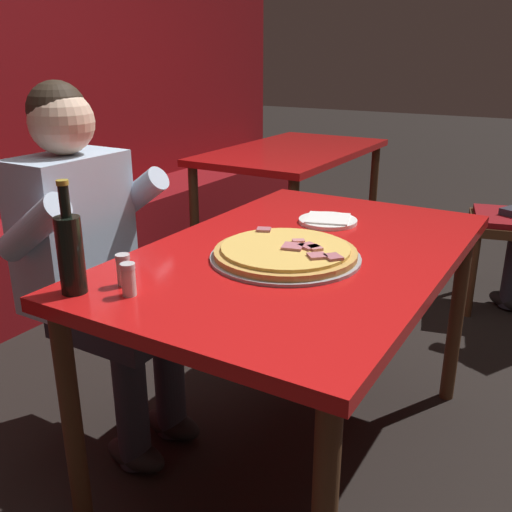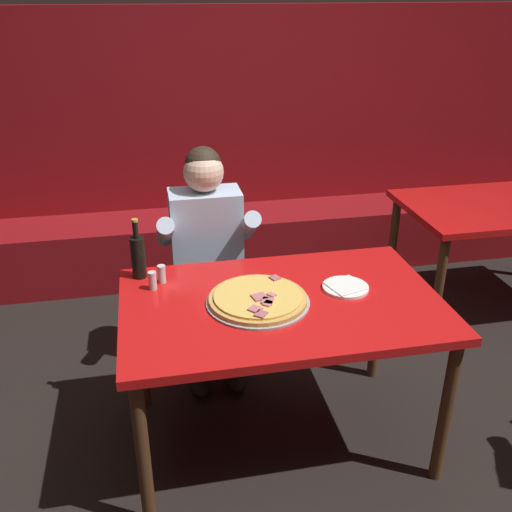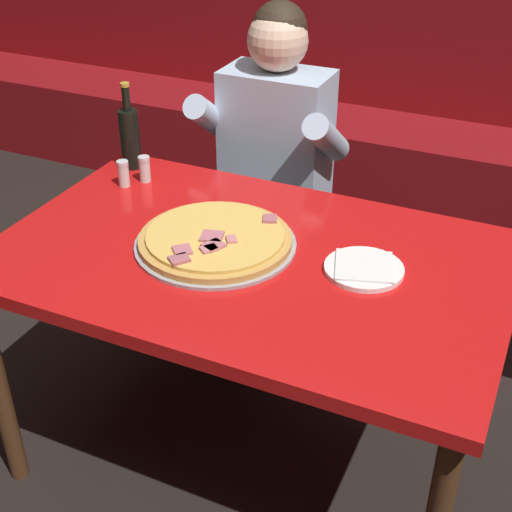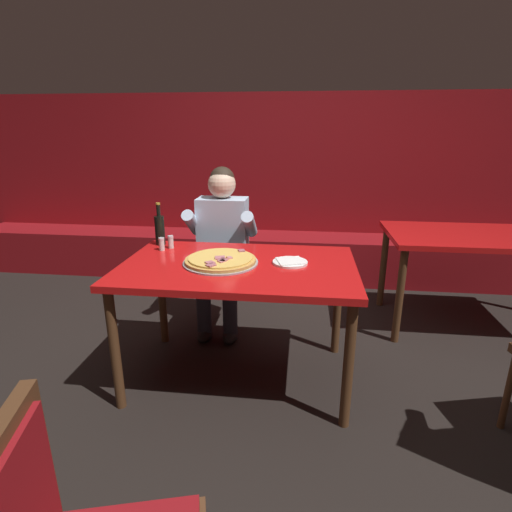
# 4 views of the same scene
# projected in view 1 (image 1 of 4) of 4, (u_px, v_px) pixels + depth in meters

# --- Properties ---
(ground_plane) EXTENTS (24.00, 24.00, 0.00)m
(ground_plane) POSITION_uv_depth(u_px,v_px,m) (295.00, 453.00, 2.05)
(ground_plane) COLOR black
(main_dining_table) EXTENTS (1.39, 0.88, 0.78)m
(main_dining_table) POSITION_uv_depth(u_px,v_px,m) (300.00, 273.00, 1.81)
(main_dining_table) COLOR #4C2D19
(main_dining_table) RESTS_ON ground_plane
(pizza) EXTENTS (0.45, 0.45, 0.05)m
(pizza) POSITION_uv_depth(u_px,v_px,m) (286.00, 253.00, 1.69)
(pizza) COLOR #9E9EA3
(pizza) RESTS_ON main_dining_table
(plate_white_paper) EXTENTS (0.21, 0.21, 0.02)m
(plate_white_paper) POSITION_uv_depth(u_px,v_px,m) (328.00, 220.00, 2.05)
(plate_white_paper) COLOR white
(plate_white_paper) RESTS_ON main_dining_table
(beer_bottle) EXTENTS (0.07, 0.07, 0.29)m
(beer_bottle) POSITION_uv_depth(u_px,v_px,m) (70.00, 252.00, 1.43)
(beer_bottle) COLOR black
(beer_bottle) RESTS_ON main_dining_table
(shaker_oregano) EXTENTS (0.04, 0.04, 0.09)m
(shaker_oregano) POSITION_uv_depth(u_px,v_px,m) (129.00, 281.00, 1.43)
(shaker_oregano) COLOR silver
(shaker_oregano) RESTS_ON main_dining_table
(shaker_red_pepper_flakes) EXTENTS (0.04, 0.04, 0.09)m
(shaker_red_pepper_flakes) POSITION_uv_depth(u_px,v_px,m) (124.00, 271.00, 1.49)
(shaker_red_pepper_flakes) COLOR silver
(shaker_red_pepper_flakes) RESTS_ON main_dining_table
(diner_seated_blue_shirt) EXTENTS (0.53, 0.53, 1.27)m
(diner_seated_blue_shirt) POSITION_uv_depth(u_px,v_px,m) (94.00, 256.00, 1.93)
(diner_seated_blue_shirt) COLOR black
(diner_seated_blue_shirt) RESTS_ON ground_plane
(background_dining_table) EXTENTS (1.39, 0.78, 0.78)m
(background_dining_table) POSITION_uv_depth(u_px,v_px,m) (293.00, 162.00, 3.66)
(background_dining_table) COLOR #4C2D19
(background_dining_table) RESTS_ON ground_plane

